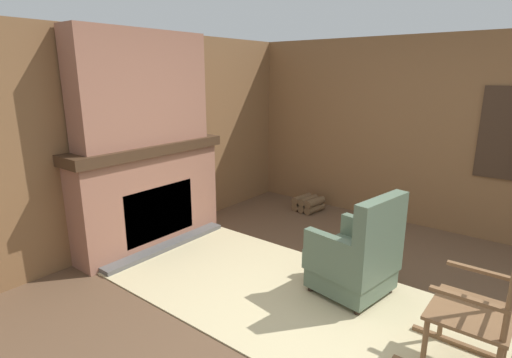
{
  "coord_description": "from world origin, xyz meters",
  "views": [
    {
      "loc": [
        1.31,
        -2.68,
        1.95
      ],
      "look_at": [
        -1.13,
        0.41,
        0.9
      ],
      "focal_mm": 28.0,
      "sensor_mm": 36.0,
      "label": 1
    }
  ],
  "objects": [
    {
      "name": "ground_plane",
      "position": [
        0.0,
        0.0,
        0.0
      ],
      "size": [
        14.0,
        14.0,
        0.0
      ],
      "primitive_type": "plane",
      "color": "brown"
    },
    {
      "name": "wood_panel_wall_left",
      "position": [
        -2.57,
        0.0,
        1.2
      ],
      "size": [
        0.06,
        5.67,
        2.41
      ],
      "color": "brown",
      "rests_on": "ground"
    },
    {
      "name": "wood_panel_wall_back",
      "position": [
        0.02,
        2.57,
        1.21
      ],
      "size": [
        5.67,
        0.09,
        2.41
      ],
      "color": "brown",
      "rests_on": "ground"
    },
    {
      "name": "fireplace_hearth",
      "position": [
        -2.34,
        0.0,
        0.59
      ],
      "size": [
        0.57,
        1.89,
        1.19
      ],
      "color": "#93604C",
      "rests_on": "ground"
    },
    {
      "name": "chimney_breast",
      "position": [
        -2.36,
        0.0,
        1.79
      ],
      "size": [
        0.32,
        1.58,
        1.2
      ],
      "color": "#93604C",
      "rests_on": "fireplace_hearth"
    },
    {
      "name": "area_rug",
      "position": [
        -0.51,
        0.01,
        0.01
      ],
      "size": [
        3.51,
        1.68,
        0.01
      ],
      "color": "#C6B789",
      "rests_on": "ground"
    },
    {
      "name": "armchair",
      "position": [
        0.01,
        0.42,
        0.36
      ],
      "size": [
        0.72,
        0.73,
        0.97
      ],
      "rotation": [
        0.0,
        0.0,
        2.98
      ],
      "color": "#516651",
      "rests_on": "ground"
    },
    {
      "name": "rocking_chair",
      "position": [
        1.03,
        -0.01,
        0.41
      ],
      "size": [
        0.8,
        0.52,
        1.16
      ],
      "rotation": [
        0.0,
        0.0,
        3.15
      ],
      "color": "brown",
      "rests_on": "ground"
    },
    {
      "name": "firewood_stack",
      "position": [
        -1.51,
        2.13,
        0.1
      ],
      "size": [
        0.38,
        0.39,
        0.21
      ],
      "rotation": [
        0.0,
        0.0,
        -0.12
      ],
      "color": "brown",
      "rests_on": "ground"
    },
    {
      "name": "oil_lamp_vase",
      "position": [
        -2.39,
        -0.52,
        1.27
      ],
      "size": [
        0.09,
        0.09,
        0.24
      ],
      "color": "#47708E",
      "rests_on": "fireplace_hearth"
    },
    {
      "name": "storage_case",
      "position": [
        -2.39,
        0.71,
        1.26
      ],
      "size": [
        0.15,
        0.28,
        0.15
      ],
      "color": "black",
      "rests_on": "fireplace_hearth"
    }
  ]
}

